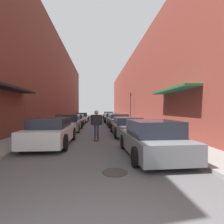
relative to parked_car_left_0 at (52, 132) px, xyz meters
The scene contains 18 objects.
ground 12.48m from the parked_car_left_0, 80.28° to the left, with size 106.42×106.42×0.00m, color #515154.
curb_strip_left 17.25m from the parked_car_left_0, 96.68° to the left, with size 1.80×48.37×0.12m.
curb_strip_right 18.23m from the parked_car_left_0, 70.06° to the left, with size 1.80×48.37×0.12m.
building_row_left 18.56m from the parked_car_left_0, 105.99° to the left, with size 4.90×48.37×11.75m.
building_row_right 19.82m from the parked_car_left_0, 61.97° to the left, with size 4.90×48.37×9.52m.
parked_car_left_0 is the anchor object (origin of this frame).
parked_car_left_1 5.89m from the parked_car_left_0, 91.00° to the left, with size 1.98×4.65×1.35m.
parked_car_left_2 11.15m from the parked_car_left_0, 90.85° to the left, with size 1.96×4.26×1.17m.
parked_car_left_3 16.37m from the parked_car_left_0, 89.86° to the left, with size 1.87×3.96×1.28m.
parked_car_right_0 4.84m from the parked_car_left_0, 29.03° to the right, with size 1.93×4.03×1.34m.
parked_car_right_1 5.34m from the parked_car_left_0, 37.03° to the left, with size 2.04×4.67×1.21m.
parked_car_right_2 9.79m from the parked_car_left_0, 63.79° to the left, with size 2.07×4.67×1.28m.
parked_car_right_3 15.05m from the parked_car_left_0, 73.71° to the left, with size 2.08×4.13×1.24m.
parked_car_right_4 20.05m from the parked_car_left_0, 77.47° to the left, with size 2.05×4.46×1.21m.
parked_car_right_5 25.21m from the parked_car_left_0, 80.05° to the left, with size 1.98×4.45×1.33m.
skateboarder 2.52m from the parked_car_left_0, 29.21° to the left, with size 0.65×0.78×1.70m.
manhole_cover 4.81m from the parked_car_left_0, 55.76° to the right, with size 0.70×0.70×0.02m.
traffic_light 15.56m from the parked_car_left_0, 64.67° to the left, with size 0.16×0.22×3.85m.
Camera 1 is at (0.09, -1.64, 1.74)m, focal length 28.00 mm.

